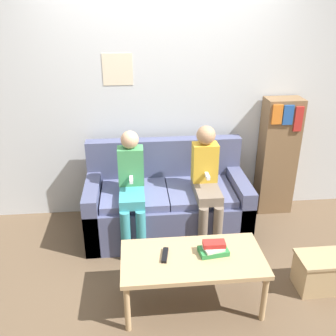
{
  "coord_description": "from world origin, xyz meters",
  "views": [
    {
      "loc": [
        -0.31,
        -2.81,
        2.23
      ],
      "look_at": [
        0.0,
        0.37,
        0.77
      ],
      "focal_mm": 40.0,
      "sensor_mm": 36.0,
      "label": 1
    }
  ],
  "objects_px": {
    "couch": "(167,204)",
    "person_left": "(132,185)",
    "person_right": "(206,180)",
    "bookshelf": "(277,156)",
    "tv_remote": "(165,255)",
    "storage_box": "(321,272)",
    "coffee_table": "(193,262)"
  },
  "relations": [
    {
      "from": "couch",
      "to": "person_left",
      "type": "relative_size",
      "value": 1.42
    },
    {
      "from": "person_right",
      "to": "bookshelf",
      "type": "bearing_deg",
      "value": 29.34
    },
    {
      "from": "person_left",
      "to": "tv_remote",
      "type": "bearing_deg",
      "value": -73.99
    },
    {
      "from": "bookshelf",
      "to": "storage_box",
      "type": "distance_m",
      "value": 1.39
    },
    {
      "from": "coffee_table",
      "to": "bookshelf",
      "type": "bearing_deg",
      "value": 49.96
    },
    {
      "from": "couch",
      "to": "storage_box",
      "type": "bearing_deg",
      "value": -39.83
    },
    {
      "from": "couch",
      "to": "coffee_table",
      "type": "bearing_deg",
      "value": -84.55
    },
    {
      "from": "coffee_table",
      "to": "person_left",
      "type": "distance_m",
      "value": 1.0
    },
    {
      "from": "storage_box",
      "to": "person_left",
      "type": "bearing_deg",
      "value": 152.45
    },
    {
      "from": "coffee_table",
      "to": "couch",
      "type": "bearing_deg",
      "value": 95.45
    },
    {
      "from": "bookshelf",
      "to": "tv_remote",
      "type": "bearing_deg",
      "value": -135.44
    },
    {
      "from": "tv_remote",
      "to": "bookshelf",
      "type": "relative_size",
      "value": 0.13
    },
    {
      "from": "couch",
      "to": "coffee_table",
      "type": "xyz_separation_m",
      "value": [
        0.1,
        -1.05,
        0.09
      ]
    },
    {
      "from": "person_right",
      "to": "coffee_table",
      "type": "bearing_deg",
      "value": -106.88
    },
    {
      "from": "tv_remote",
      "to": "storage_box",
      "type": "xyz_separation_m",
      "value": [
        1.3,
        0.03,
        -0.29
      ]
    },
    {
      "from": "person_left",
      "to": "bookshelf",
      "type": "bearing_deg",
      "value": 17.45
    },
    {
      "from": "person_right",
      "to": "tv_remote",
      "type": "relative_size",
      "value": 6.59
    },
    {
      "from": "person_left",
      "to": "storage_box",
      "type": "bearing_deg",
      "value": -27.55
    },
    {
      "from": "person_right",
      "to": "couch",
      "type": "bearing_deg",
      "value": 152.92
    },
    {
      "from": "coffee_table",
      "to": "tv_remote",
      "type": "bearing_deg",
      "value": 172.16
    },
    {
      "from": "person_right",
      "to": "bookshelf",
      "type": "xyz_separation_m",
      "value": [
        0.88,
        0.49,
        -0.0
      ]
    },
    {
      "from": "bookshelf",
      "to": "couch",
      "type": "bearing_deg",
      "value": -166.04
    },
    {
      "from": "couch",
      "to": "person_left",
      "type": "xyz_separation_m",
      "value": [
        -0.35,
        -0.19,
        0.33
      ]
    },
    {
      "from": "person_right",
      "to": "tv_remote",
      "type": "bearing_deg",
      "value": -119.43
    },
    {
      "from": "storage_box",
      "to": "person_right",
      "type": "bearing_deg",
      "value": 135.71
    },
    {
      "from": "couch",
      "to": "tv_remote",
      "type": "height_order",
      "value": "couch"
    },
    {
      "from": "coffee_table",
      "to": "person_right",
      "type": "height_order",
      "value": "person_right"
    },
    {
      "from": "tv_remote",
      "to": "coffee_table",
      "type": "bearing_deg",
      "value": 2.77
    },
    {
      "from": "person_right",
      "to": "storage_box",
      "type": "bearing_deg",
      "value": -44.29
    },
    {
      "from": "person_left",
      "to": "tv_remote",
      "type": "xyz_separation_m",
      "value": [
        0.24,
        -0.83,
        -0.18
      ]
    },
    {
      "from": "couch",
      "to": "storage_box",
      "type": "relative_size",
      "value": 3.91
    },
    {
      "from": "bookshelf",
      "to": "storage_box",
      "type": "height_order",
      "value": "bookshelf"
    }
  ]
}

